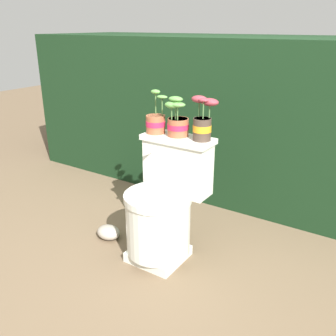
# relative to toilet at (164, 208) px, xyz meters

# --- Properties ---
(ground_plane) EXTENTS (12.00, 12.00, 0.00)m
(ground_plane) POSITION_rel_toilet_xyz_m (0.08, -0.09, -0.30)
(ground_plane) COLOR brown
(hedge_backdrop) EXTENTS (3.86, 1.02, 1.18)m
(hedge_backdrop) POSITION_rel_toilet_xyz_m (0.08, 1.22, 0.29)
(hedge_backdrop) COLOR black
(hedge_backdrop) RESTS_ON ground
(toilet) EXTENTS (0.41, 0.48, 0.68)m
(toilet) POSITION_rel_toilet_xyz_m (0.00, 0.00, 0.00)
(toilet) COLOR silver
(toilet) RESTS_ON ground
(potted_plant_left) EXTENTS (0.12, 0.12, 0.24)m
(potted_plant_left) POSITION_rel_toilet_xyz_m (-0.15, 0.14, 0.45)
(potted_plant_left) COLOR #9E5638
(potted_plant_left) RESTS_ON toilet
(potted_plant_midleft) EXTENTS (0.12, 0.13, 0.23)m
(potted_plant_midleft) POSITION_rel_toilet_xyz_m (-0.01, 0.15, 0.46)
(potted_plant_midleft) COLOR #9E5638
(potted_plant_midleft) RESTS_ON toilet
(potted_plant_middle) EXTENTS (0.15, 0.11, 0.24)m
(potted_plant_middle) POSITION_rel_toilet_xyz_m (0.15, 0.16, 0.48)
(potted_plant_middle) COLOR #47382D
(potted_plant_middle) RESTS_ON toilet
(garden_stone) EXTENTS (0.15, 0.12, 0.08)m
(garden_stone) POSITION_rel_toilet_xyz_m (-0.38, -0.06, -0.26)
(garden_stone) COLOR #9E9384
(garden_stone) RESTS_ON ground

